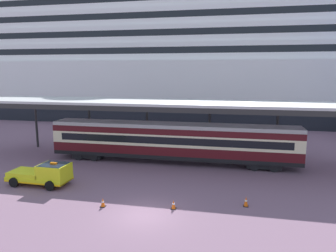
{
  "coord_description": "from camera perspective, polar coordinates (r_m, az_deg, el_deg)",
  "views": [
    {
      "loc": [
        5.49,
        -18.66,
        9.37
      ],
      "look_at": [
        -0.14,
        8.56,
        4.5
      ],
      "focal_mm": 33.54,
      "sensor_mm": 36.0,
      "label": 1
    }
  ],
  "objects": [
    {
      "name": "platform_canopy",
      "position": [
        32.05,
        0.92,
        4.0
      ],
      "size": [
        42.63,
        6.34,
        6.32
      ],
      "color": "#BDBDBD",
      "rests_on": "ground"
    },
    {
      "name": "ground_plane",
      "position": [
        21.59,
        -4.41,
        -15.82
      ],
      "size": [
        400.0,
        400.0,
        0.0
      ],
      "primitive_type": "plane",
      "color": "#725369"
    },
    {
      "name": "cruise_ship",
      "position": [
        70.92,
        -5.59,
        11.08
      ],
      "size": [
        152.86,
        30.52,
        31.62
      ],
      "color": "black",
      "rests_on": "ground"
    },
    {
      "name": "traffic_cone_near",
      "position": [
        22.26,
        1.02,
        -14.08
      ],
      "size": [
        0.36,
        0.36,
        0.63
      ],
      "color": "black",
      "rests_on": "ground"
    },
    {
      "name": "service_truck",
      "position": [
        28.22,
        -21.54,
        -8.06
      ],
      "size": [
        5.26,
        2.38,
        2.02
      ],
      "color": "yellow",
      "rests_on": "ground"
    },
    {
      "name": "traffic_cone_far",
      "position": [
        23.02,
        -11.75,
        -13.45
      ],
      "size": [
        0.36,
        0.36,
        0.64
      ],
      "color": "black",
      "rests_on": "ground"
    },
    {
      "name": "train_carriage",
      "position": [
        32.23,
        0.75,
        -2.71
      ],
      "size": [
        25.25,
        2.81,
        4.11
      ],
      "color": "black",
      "rests_on": "ground"
    },
    {
      "name": "traffic_cone_mid",
      "position": [
        23.25,
        13.99,
        -13.15
      ],
      "size": [
        0.36,
        0.36,
        0.75
      ],
      "color": "black",
      "rests_on": "ground"
    }
  ]
}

